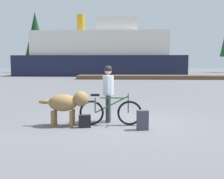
# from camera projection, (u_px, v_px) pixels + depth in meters

# --- Properties ---
(ground_plane) EXTENTS (160.00, 160.00, 0.00)m
(ground_plane) POSITION_uv_depth(u_px,v_px,m) (119.00, 123.00, 7.76)
(ground_plane) COLOR slate
(bicycle) EXTENTS (1.76, 0.44, 0.90)m
(bicycle) POSITION_uv_depth(u_px,v_px,m) (110.00, 112.00, 7.45)
(bicycle) COLOR black
(bicycle) RESTS_ON ground_plane
(person_cyclist) EXTENTS (0.32, 0.53, 1.66)m
(person_cyclist) POSITION_uv_depth(u_px,v_px,m) (108.00, 88.00, 7.82)
(person_cyclist) COLOR #333338
(person_cyclist) RESTS_ON ground_plane
(dog) EXTENTS (1.39, 0.56, 0.96)m
(dog) POSITION_uv_depth(u_px,v_px,m) (67.00, 103.00, 7.35)
(dog) COLOR olive
(dog) RESTS_ON ground_plane
(backpack) EXTENTS (0.31, 0.25, 0.51)m
(backpack) POSITION_uv_depth(u_px,v_px,m) (143.00, 120.00, 6.93)
(backpack) COLOR #3F3F4C
(backpack) RESTS_ON ground_plane
(handbag_pannier) EXTENTS (0.35, 0.24, 0.34)m
(handbag_pannier) POSITION_uv_depth(u_px,v_px,m) (85.00, 121.00, 7.20)
(handbag_pannier) COLOR black
(handbag_pannier) RESTS_ON ground_plane
(dock_pier) EXTENTS (19.25, 2.78, 0.40)m
(dock_pier) POSITION_uv_depth(u_px,v_px,m) (166.00, 77.00, 29.00)
(dock_pier) COLOR brown
(dock_pier) RESTS_ON ground_plane
(ferry_boat) EXTENTS (22.52, 7.07, 8.32)m
(ferry_boat) POSITION_uv_depth(u_px,v_px,m) (101.00, 55.00, 37.02)
(ferry_boat) COLOR #191E38
(ferry_boat) RESTS_ON ground_plane
(sailboat_moored) EXTENTS (8.29, 2.32, 9.21)m
(sailboat_moored) POSITION_uv_depth(u_px,v_px,m) (102.00, 71.00, 42.85)
(sailboat_moored) COLOR silver
(sailboat_moored) RESTS_ON ground_plane
(pine_tree_far_left) EXTENTS (4.10, 4.10, 10.94)m
(pine_tree_far_left) POSITION_uv_depth(u_px,v_px,m) (35.00, 37.00, 48.66)
(pine_tree_far_left) COLOR #4C331E
(pine_tree_far_left) RESTS_ON ground_plane
(pine_tree_center) EXTENTS (3.71, 3.71, 10.12)m
(pine_tree_center) POSITION_uv_depth(u_px,v_px,m) (118.00, 37.00, 47.93)
(pine_tree_center) COLOR #4C331E
(pine_tree_center) RESTS_ON ground_plane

